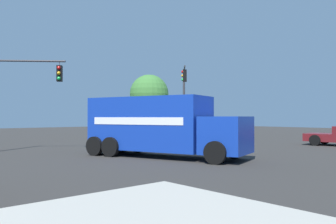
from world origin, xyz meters
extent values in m
plane|color=#33302D|center=(0.00, 0.00, 0.00)|extent=(100.00, 100.00, 0.00)
cube|color=#B2ADA0|center=(-12.11, -12.11, 0.07)|extent=(10.70, 10.70, 0.14)
cube|color=#1438AD|center=(2.29, 0.43, 1.69)|extent=(4.25, 6.69, 2.69)
cube|color=#1438AD|center=(0.95, 4.43, 1.20)|extent=(2.88, 2.56, 1.70)
cube|color=black|center=(0.68, 5.24, 1.54)|extent=(1.94, 0.71, 0.88)
cube|color=#B2B2B7|center=(3.24, -2.44, 0.19)|extent=(2.25, 0.92, 0.21)
cube|color=white|center=(1.14, 0.04, 1.83)|extent=(1.68, 4.98, 0.36)
cube|color=white|center=(3.43, 0.81, 1.83)|extent=(1.68, 4.98, 0.36)
cylinder|color=black|center=(-0.21, 3.99, 0.50)|extent=(0.58, 1.04, 1.00)
cylinder|color=black|center=(2.14, 4.78, 0.50)|extent=(0.58, 1.04, 1.00)
cylinder|color=black|center=(1.59, -1.41, 0.50)|extent=(0.58, 1.04, 1.00)
cylinder|color=black|center=(3.95, -0.63, 0.50)|extent=(0.58, 1.04, 1.00)
cylinder|color=black|center=(1.93, -2.41, 0.50)|extent=(0.58, 1.04, 1.00)
cylinder|color=black|center=(4.28, -1.62, 0.50)|extent=(0.58, 1.04, 1.00)
cylinder|color=#38383D|center=(6.04, -6.01, 5.32)|extent=(3.27, 2.56, 0.12)
cylinder|color=#38383D|center=(4.72, -4.99, 5.19)|extent=(0.03, 0.03, 0.25)
cube|color=black|center=(4.72, -4.99, 4.59)|extent=(0.42, 0.42, 0.95)
sphere|color=red|center=(4.83, -4.85, 4.91)|extent=(0.20, 0.20, 0.20)
sphere|color=#EFA314|center=(4.83, -4.85, 4.60)|extent=(0.20, 0.20, 0.20)
sphere|color=#19CC4C|center=(4.83, -4.85, 4.29)|extent=(0.20, 0.20, 0.20)
cylinder|color=#38383D|center=(-7.79, -7.26, 3.19)|extent=(0.20, 0.20, 6.10)
cylinder|color=#38383D|center=(-6.55, -5.94, 5.99)|extent=(2.57, 2.72, 0.12)
cylinder|color=#38383D|center=(-5.55, -4.88, 5.86)|extent=(0.03, 0.03, 0.25)
cube|color=black|center=(-5.55, -4.88, 5.26)|extent=(0.42, 0.42, 0.95)
sphere|color=red|center=(-5.42, -5.00, 5.58)|extent=(0.20, 0.20, 0.20)
sphere|color=#EFA314|center=(-5.42, -5.00, 5.27)|extent=(0.20, 0.20, 0.20)
sphere|color=#19CC4C|center=(-5.42, -5.00, 4.96)|extent=(0.20, 0.20, 0.20)
cube|color=maroon|center=(-11.44, 3.23, 0.56)|extent=(2.15, 2.19, 0.55)
cylinder|color=black|center=(-12.43, 3.01, 0.38)|extent=(0.32, 0.78, 0.76)
cylinder|color=black|center=(-10.43, 3.21, 0.38)|extent=(0.32, 0.78, 0.76)
cylinder|color=navy|center=(-14.67, -14.56, 0.55)|extent=(0.14, 0.14, 0.82)
cylinder|color=navy|center=(-14.61, -14.72, 0.55)|extent=(0.14, 0.14, 0.82)
cube|color=black|center=(-14.64, -14.64, 1.27)|extent=(0.32, 0.39, 0.62)
sphere|color=tan|center=(-14.64, -14.64, 1.69)|extent=(0.22, 0.22, 0.22)
cylinder|color=black|center=(-14.71, -14.43, 1.30)|extent=(0.09, 0.09, 0.56)
cylinder|color=black|center=(-14.57, -14.84, 1.30)|extent=(0.09, 0.09, 0.56)
cylinder|color=navy|center=(-10.18, -13.80, 0.53)|extent=(0.14, 0.14, 0.79)
cylinder|color=navy|center=(-10.34, -13.74, 0.53)|extent=(0.14, 0.14, 0.79)
cube|color=#3359B2|center=(-10.26, -13.77, 1.22)|extent=(0.39, 0.32, 0.59)
sphere|color=beige|center=(-10.26, -13.77, 1.62)|extent=(0.21, 0.21, 0.21)
cylinder|color=#3359B2|center=(-10.05, -13.85, 1.25)|extent=(0.09, 0.09, 0.53)
cylinder|color=#3359B2|center=(-10.46, -13.70, 1.25)|extent=(0.09, 0.09, 0.53)
cube|color=white|center=(-15.08, -17.21, 0.61)|extent=(0.08, 0.04, 0.95)
cube|color=white|center=(-14.90, -17.21, 0.61)|extent=(0.08, 0.04, 0.95)
cube|color=white|center=(-14.72, -17.21, 0.61)|extent=(0.08, 0.04, 0.95)
cube|color=white|center=(-14.54, -17.21, 0.61)|extent=(0.08, 0.04, 0.95)
cube|color=white|center=(-14.36, -17.21, 0.61)|extent=(0.08, 0.04, 0.95)
cube|color=white|center=(-14.18, -17.21, 0.61)|extent=(0.08, 0.04, 0.95)
cube|color=white|center=(-14.00, -17.21, 0.61)|extent=(0.08, 0.04, 0.95)
cube|color=white|center=(-13.82, -17.21, 0.61)|extent=(0.08, 0.04, 0.95)
cube|color=white|center=(-13.64, -17.21, 0.61)|extent=(0.08, 0.04, 0.95)
cube|color=white|center=(-13.46, -17.21, 0.61)|extent=(0.08, 0.04, 0.95)
cube|color=white|center=(-13.28, -17.21, 0.61)|extent=(0.08, 0.04, 0.95)
cube|color=white|center=(-13.10, -17.21, 0.61)|extent=(0.08, 0.04, 0.95)
cube|color=white|center=(-12.92, -17.21, 0.61)|extent=(0.08, 0.04, 0.95)
cube|color=white|center=(-12.74, -17.21, 0.61)|extent=(0.08, 0.04, 0.95)
cube|color=white|center=(-12.56, -17.21, 0.61)|extent=(0.08, 0.04, 0.95)
cube|color=white|center=(-12.38, -17.21, 0.61)|extent=(0.08, 0.04, 0.95)
cube|color=white|center=(-12.20, -17.21, 0.61)|extent=(0.08, 0.04, 0.95)
cube|color=white|center=(-12.02, -17.21, 0.61)|extent=(0.08, 0.04, 0.95)
cube|color=white|center=(-11.84, -17.21, 0.61)|extent=(0.08, 0.04, 0.95)
cube|color=white|center=(-11.66, -17.21, 0.61)|extent=(0.08, 0.04, 0.95)
cube|color=white|center=(-11.48, -17.21, 0.61)|extent=(0.08, 0.04, 0.95)
cube|color=white|center=(-11.30, -17.21, 0.61)|extent=(0.08, 0.04, 0.95)
cube|color=white|center=(-11.12, -17.21, 0.61)|extent=(0.08, 0.04, 0.95)
cube|color=white|center=(-10.94, -17.21, 0.61)|extent=(0.08, 0.04, 0.95)
cube|color=white|center=(-10.76, -17.21, 0.61)|extent=(0.08, 0.04, 0.95)
cube|color=white|center=(-10.58, -17.21, 0.61)|extent=(0.08, 0.04, 0.95)
cube|color=white|center=(-10.40, -17.21, 0.61)|extent=(0.08, 0.04, 0.95)
cube|color=white|center=(-10.22, -17.21, 0.61)|extent=(0.08, 0.04, 0.95)
cube|color=white|center=(-10.04, -17.21, 0.61)|extent=(0.08, 0.04, 0.95)
cube|color=white|center=(-9.86, -17.21, 0.61)|extent=(0.08, 0.04, 0.95)
cube|color=white|center=(-9.68, -17.21, 0.61)|extent=(0.08, 0.04, 0.95)
cube|color=white|center=(-9.50, -17.21, 0.61)|extent=(0.08, 0.04, 0.95)
cube|color=white|center=(-9.32, -17.21, 0.61)|extent=(0.08, 0.04, 0.95)
cube|color=white|center=(-9.14, -17.21, 0.61)|extent=(0.08, 0.04, 0.95)
cube|color=white|center=(-12.11, -17.23, 0.85)|extent=(6.04, 0.03, 0.07)
cube|color=white|center=(-12.11, -17.23, 0.42)|extent=(6.04, 0.03, 0.07)
cylinder|color=brown|center=(-10.91, -16.06, 1.56)|extent=(0.32, 0.32, 2.84)
sphere|color=#427F38|center=(-10.91, -16.06, 4.62)|extent=(4.38, 4.38, 4.38)
camera|label=1|loc=(13.45, 14.41, 2.04)|focal=36.85mm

